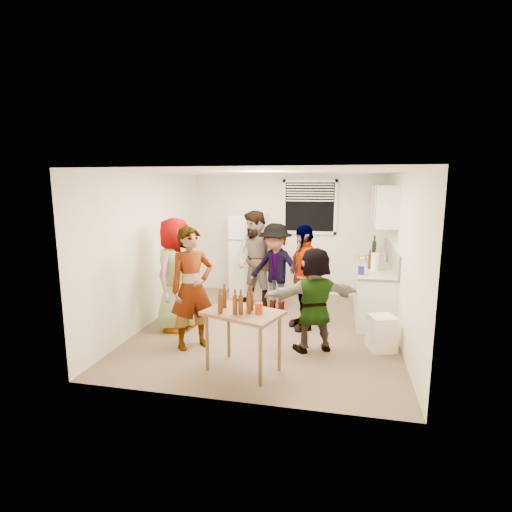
% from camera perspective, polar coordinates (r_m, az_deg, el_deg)
% --- Properties ---
extents(room, '(4.00, 4.50, 2.50)m').
position_cam_1_polar(room, '(6.62, 1.75, -10.31)').
color(room, white).
rests_on(room, ground).
extents(window, '(1.12, 0.10, 1.06)m').
position_cam_1_polar(window, '(8.34, 7.65, 6.95)').
color(window, white).
rests_on(window, room).
extents(refrigerator, '(0.70, 0.70, 1.70)m').
position_cam_1_polar(refrigerator, '(8.32, -0.96, 0.09)').
color(refrigerator, white).
rests_on(refrigerator, ground).
extents(counter_lower, '(0.60, 2.20, 0.86)m').
position_cam_1_polar(counter_lower, '(7.51, 16.31, -4.75)').
color(counter_lower, white).
rests_on(counter_lower, ground).
extents(countertop, '(0.64, 2.22, 0.04)m').
position_cam_1_polar(countertop, '(7.41, 16.49, -1.39)').
color(countertop, beige).
rests_on(countertop, counter_lower).
extents(backsplash, '(0.03, 2.20, 0.36)m').
position_cam_1_polar(backsplash, '(7.40, 18.76, 0.05)').
color(backsplash, beige).
rests_on(backsplash, countertop).
extents(upper_cabinets, '(0.34, 1.60, 0.70)m').
position_cam_1_polar(upper_cabinets, '(7.48, 17.80, 6.93)').
color(upper_cabinets, white).
rests_on(upper_cabinets, room).
extents(kettle, '(0.31, 0.29, 0.22)m').
position_cam_1_polar(kettle, '(7.47, 16.08, -1.12)').
color(kettle, silver).
rests_on(kettle, countertop).
extents(paper_towel, '(0.13, 0.13, 0.29)m').
position_cam_1_polar(paper_towel, '(6.99, 16.58, -1.92)').
color(paper_towel, white).
rests_on(paper_towel, countertop).
extents(wine_bottle, '(0.08, 0.08, 0.32)m').
position_cam_1_polar(wine_bottle, '(8.18, 16.45, -0.16)').
color(wine_bottle, black).
rests_on(wine_bottle, countertop).
extents(beer_bottle_counter, '(0.06, 0.06, 0.24)m').
position_cam_1_polar(beer_bottle_counter, '(7.07, 15.88, -1.75)').
color(beer_bottle_counter, '#47230C').
rests_on(beer_bottle_counter, countertop).
extents(blue_cup, '(0.10, 0.10, 0.13)m').
position_cam_1_polar(blue_cup, '(6.59, 14.75, -2.56)').
color(blue_cup, '#1A18A5').
rests_on(blue_cup, countertop).
extents(picture_frame, '(0.02, 0.19, 0.16)m').
position_cam_1_polar(picture_frame, '(7.83, 17.91, -0.11)').
color(picture_frame, '#F2E549').
rests_on(picture_frame, countertop).
extents(trash_bin, '(0.43, 0.43, 0.50)m').
position_cam_1_polar(trash_bin, '(6.01, 17.52, -10.46)').
color(trash_bin, white).
rests_on(trash_bin, ground).
extents(serving_table, '(1.07, 0.88, 0.78)m').
position_cam_1_polar(serving_table, '(5.27, -1.81, -15.96)').
color(serving_table, brown).
rests_on(serving_table, ground).
extents(beer_bottle_table, '(0.05, 0.05, 0.21)m').
position_cam_1_polar(beer_bottle_table, '(4.89, -1.08, -8.23)').
color(beer_bottle_table, '#47230C').
rests_on(beer_bottle_table, serving_table).
extents(red_cup, '(0.10, 0.10, 0.13)m').
position_cam_1_polar(red_cup, '(4.92, 0.41, -8.11)').
color(red_cup, '#A03110').
rests_on(red_cup, serving_table).
extents(guest_grey, '(1.95, 1.21, 0.58)m').
position_cam_1_polar(guest_grey, '(6.74, -11.11, -10.11)').
color(guest_grey, gray).
rests_on(guest_grey, ground).
extents(guest_stripe, '(1.66, 1.71, 0.42)m').
position_cam_1_polar(guest_stripe, '(6.01, -8.89, -12.63)').
color(guest_stripe, '#141933').
rests_on(guest_stripe, ground).
extents(guest_back_left, '(1.61, 2.04, 0.69)m').
position_cam_1_polar(guest_back_left, '(7.75, 0.02, -7.16)').
color(guest_back_left, brown).
rests_on(guest_back_left, ground).
extents(guest_back_right, '(1.59, 1.91, 0.61)m').
position_cam_1_polar(guest_back_right, '(7.46, 2.72, -7.89)').
color(guest_back_right, '#3E3D42').
rests_on(guest_back_right, ground).
extents(guest_black, '(1.96, 1.71, 0.41)m').
position_cam_1_polar(guest_black, '(6.70, 6.66, -10.12)').
color(guest_black, black).
rests_on(guest_black, ground).
extents(guest_orange, '(1.86, 1.91, 0.44)m').
position_cam_1_polar(guest_orange, '(5.90, 8.13, -13.08)').
color(guest_orange, '#CF8840').
rests_on(guest_orange, ground).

